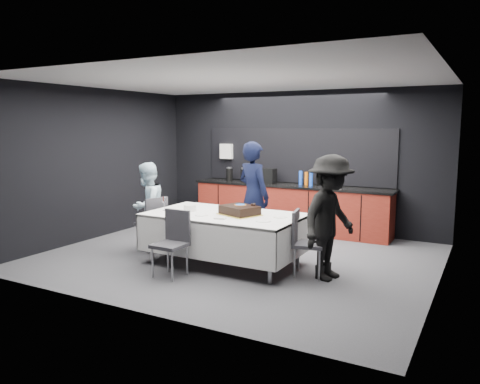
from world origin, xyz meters
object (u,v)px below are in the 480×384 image
Objects in this scene: cake_assembly at (240,210)px; person_left at (147,206)px; person_center at (253,196)px; plate_stack at (190,208)px; chair_near at (173,238)px; chair_left at (153,220)px; person_right at (330,218)px; chair_right at (303,238)px; party_table at (224,223)px; champagne_flute at (164,201)px.

cake_assembly is 0.46× the size of person_left.
plate_stack is at bearing 82.91° from person_center.
plate_stack is 0.22× the size of chair_near.
cake_assembly reaches higher than chair_left.
person_center reaches higher than cake_assembly.
chair_left is at bearing 58.42° from person_left.
person_right is (1.98, 0.90, 0.32)m from chair_near.
cake_assembly reaches higher than plate_stack.
person_center is (-1.27, 0.95, 0.39)m from chair_right.
person_center is (0.34, 1.82, 0.39)m from chair_near.
cake_assembly is 1.06m from chair_right.
party_table is 1.35× the size of person_right.
champagne_flute is 0.75m from person_left.
cake_assembly is 0.74× the size of chair_near.
party_table is 0.33m from cake_assembly.
person_left reaches higher than chair_right.
chair_near is at bearing 44.77° from person_left.
person_center is (-0.26, 0.97, 0.07)m from cake_assembly.
chair_left is 1.73m from person_center.
cake_assembly is 0.37× the size of person_center.
cake_assembly is 0.84m from plate_stack.
chair_left reaches higher than party_table.
person_center reaches higher than champagne_flute.
cake_assembly is at bearing -0.35° from chair_left.
cake_assembly is 0.40× the size of person_right.
person_right is (2.22, 0.13, 0.03)m from plate_stack.
chair_right is at bearing 0.87° from cake_assembly.
person_right is (0.37, 0.03, 0.32)m from chair_right.
chair_right is (2.22, 0.27, -0.40)m from champagne_flute.
person_left is at bearing 151.25° from champagne_flute.
plate_stack is 0.86m from chair_near.
person_right is (1.64, -0.92, -0.06)m from person_center.
party_table is 0.62m from plate_stack.
party_table is 1.41m from chair_left.
party_table is 10.36× the size of champagne_flute.
person_right is (3.23, -0.05, 0.12)m from person_left.
person_center is at bearing 104.97° from cake_assembly.
person_center reaches higher than chair_right.
chair_left is at bearing 140.45° from chair_near.
party_table is at bearing -177.81° from chair_right.
chair_near is at bearing -124.97° from cake_assembly.
person_right reaches higher than chair_right.
party_table is 2.51× the size of chair_near.
champagne_flute is 0.65m from chair_left.
chair_right is 1.83m from chair_near.
chair_left is (-1.40, 0.04, -0.11)m from party_table.
person_right is at bearing 24.40° from chair_near.
champagne_flute is 0.13× the size of person_right.
person_right is at bearing 1.74° from cake_assembly.
cake_assembly is 1.09m from chair_near.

